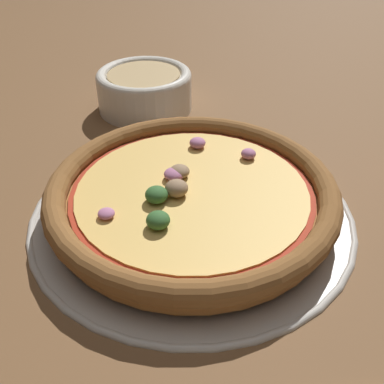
{
  "coord_description": "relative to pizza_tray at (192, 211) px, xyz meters",
  "views": [
    {
      "loc": [
        0.19,
        0.35,
        0.32
      ],
      "look_at": [
        0.0,
        0.0,
        0.03
      ],
      "focal_mm": 42.0,
      "sensor_mm": 36.0,
      "label": 1
    }
  ],
  "objects": [
    {
      "name": "pizza",
      "position": [
        0.0,
        -0.0,
        0.02
      ],
      "size": [
        0.32,
        0.32,
        0.04
      ],
      "color": "#A86B33",
      "rests_on": "pizza_tray"
    },
    {
      "name": "ground_plane",
      "position": [
        0.0,
        0.0,
        -0.0
      ],
      "size": [
        3.0,
        3.0,
        0.0
      ],
      "primitive_type": "plane",
      "color": "brown"
    },
    {
      "name": "pizza_tray",
      "position": [
        0.0,
        0.0,
        0.0
      ],
      "size": [
        0.36,
        0.36,
        0.01
      ],
      "color": "#B7B2A8",
      "rests_on": "ground_plane"
    },
    {
      "name": "bowl_near",
      "position": [
        -0.06,
        -0.27,
        0.03
      ],
      "size": [
        0.15,
        0.15,
        0.06
      ],
      "color": "silver",
      "rests_on": "ground_plane"
    }
  ]
}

